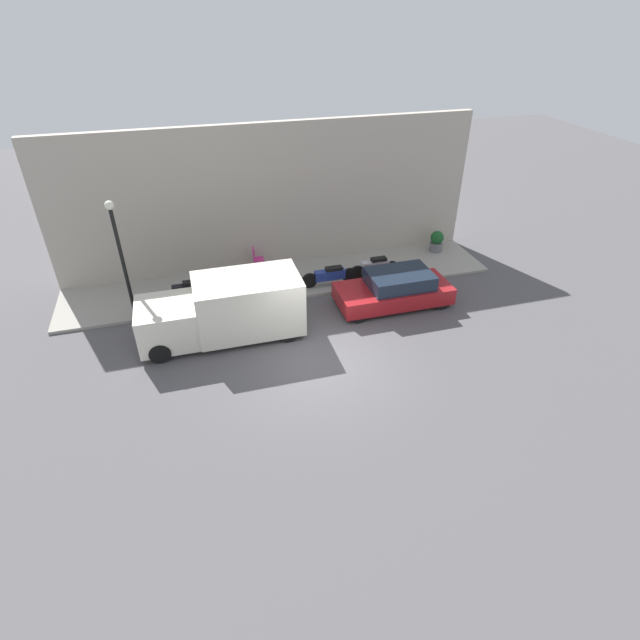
{
  "coord_description": "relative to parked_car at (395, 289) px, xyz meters",
  "views": [
    {
      "loc": [
        -11.51,
        3.26,
        9.35
      ],
      "look_at": [
        1.32,
        -0.41,
        0.6
      ],
      "focal_mm": 28.0,
      "sensor_mm": 36.0,
      "label": 1
    }
  ],
  "objects": [
    {
      "name": "parked_car",
      "position": [
        0.0,
        0.0,
        0.0
      ],
      "size": [
        1.76,
        4.02,
        1.25
      ],
      "color": "maroon",
      "rests_on": "ground_plane"
    },
    {
      "name": "ground_plane",
      "position": [
        -2.49,
        3.49,
        -0.6
      ],
      "size": [
        60.0,
        60.0,
        0.0
      ],
      "primitive_type": "plane",
      "color": "#514F51"
    },
    {
      "name": "delivery_van",
      "position": [
        -0.33,
        6.0,
        0.4
      ],
      "size": [
        1.96,
        5.1,
        1.99
      ],
      "color": "silver",
      "rests_on": "ground_plane"
    },
    {
      "name": "building_facade",
      "position": [
        4.35,
        3.49,
        2.18
      ],
      "size": [
        0.3,
        16.27,
        5.57
      ],
      "color": "#B2A899",
      "rests_on": "ground_plane"
    },
    {
      "name": "motorcycle_black",
      "position": [
        2.02,
        7.02,
        -0.07
      ],
      "size": [
        0.3,
        2.0,
        0.79
      ],
      "color": "black",
      "rests_on": "sidewalk"
    },
    {
      "name": "sidewalk",
      "position": [
        2.74,
        3.49,
        -0.55
      ],
      "size": [
        2.92,
        16.27,
        0.11
      ],
      "color": "gray",
      "rests_on": "ground_plane"
    },
    {
      "name": "cafe_chair",
      "position": [
        3.81,
        4.27,
        0.02
      ],
      "size": [
        0.4,
        0.4,
        0.94
      ],
      "color": "#D8338C",
      "rests_on": "sidewalk"
    },
    {
      "name": "streetlamp",
      "position": [
        1.49,
        8.87,
        2.02
      ],
      "size": [
        0.28,
        0.28,
        4.1
      ],
      "color": "black",
      "rests_on": "sidewalk"
    },
    {
      "name": "potted_plant",
      "position": [
        3.39,
        -3.37,
        -0.04
      ],
      "size": [
        0.55,
        0.55,
        0.9
      ],
      "color": "slate",
      "rests_on": "sidewalk"
    },
    {
      "name": "scooter_silver",
      "position": [
        1.86,
        0.02,
        -0.04
      ],
      "size": [
        0.3,
        2.03,
        0.84
      ],
      "color": "#B7B7BF",
      "rests_on": "sidewalk"
    },
    {
      "name": "motorcycle_blue",
      "position": [
        1.81,
        1.83,
        -0.09
      ],
      "size": [
        0.3,
        2.16,
        0.72
      ],
      "color": "navy",
      "rests_on": "sidewalk"
    }
  ]
}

